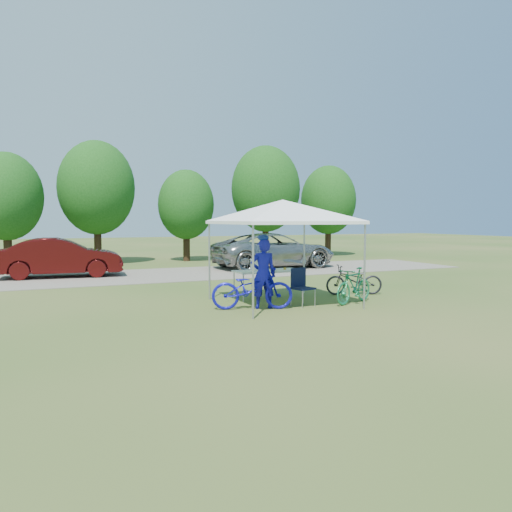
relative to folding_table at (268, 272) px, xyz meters
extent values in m
plane|color=#2D5119|center=(-0.09, -1.05, -0.75)|extent=(100.00, 100.00, 0.00)
cube|color=gray|center=(-0.09, 6.95, -0.74)|extent=(24.00, 5.00, 0.02)
cylinder|color=#A5A5AA|center=(-1.59, -2.55, 0.30)|extent=(0.05, 0.05, 2.10)
cylinder|color=#A5A5AA|center=(1.41, -2.55, 0.30)|extent=(0.05, 0.05, 2.10)
cylinder|color=#A5A5AA|center=(-1.59, 0.45, 0.30)|extent=(0.05, 0.05, 2.10)
cylinder|color=#A5A5AA|center=(1.41, 0.45, 0.30)|extent=(0.05, 0.05, 2.10)
cube|color=white|center=(-0.09, -1.05, 1.39)|extent=(3.15, 3.15, 0.08)
pyramid|color=white|center=(-0.09, -1.05, 1.98)|extent=(4.53, 4.53, 0.55)
cylinder|color=#382314|center=(-7.09, 12.65, 0.13)|extent=(0.36, 0.36, 1.75)
ellipsoid|color=#144711|center=(-7.09, 12.65, 2.50)|extent=(3.20, 3.20, 4.00)
cylinder|color=#382314|center=(-3.09, 13.25, 0.27)|extent=(0.36, 0.36, 2.03)
ellipsoid|color=#144711|center=(-3.09, 13.25, 3.02)|extent=(3.71, 3.71, 4.64)
cylinder|color=#382314|center=(1.41, 13.05, 0.06)|extent=(0.36, 0.36, 1.61)
ellipsoid|color=#144711|center=(1.41, 13.05, 2.24)|extent=(2.94, 2.94, 3.68)
cylinder|color=#382314|center=(5.91, 12.75, 0.30)|extent=(0.36, 0.36, 2.10)
ellipsoid|color=#144711|center=(5.91, 12.75, 3.15)|extent=(3.84, 3.84, 4.80)
cylinder|color=#382314|center=(10.41, 13.35, 0.16)|extent=(0.36, 0.36, 1.82)
ellipsoid|color=#144711|center=(10.41, 13.35, 2.63)|extent=(3.33, 3.33, 4.16)
cube|color=white|center=(0.00, 0.00, 0.02)|extent=(1.92, 0.80, 0.04)
cylinder|color=#A5A5AA|center=(-0.91, -0.34, -0.37)|extent=(0.04, 0.04, 0.75)
cylinder|color=#A5A5AA|center=(0.91, -0.34, -0.37)|extent=(0.04, 0.04, 0.75)
cylinder|color=#A5A5AA|center=(-0.91, 0.34, -0.37)|extent=(0.04, 0.04, 0.75)
cylinder|color=#A5A5AA|center=(0.91, 0.34, -0.37)|extent=(0.04, 0.04, 0.75)
cube|color=black|center=(0.24, -1.54, -0.29)|extent=(0.59, 0.59, 0.04)
cube|color=black|center=(0.24, -1.30, -0.03)|extent=(0.49, 0.16, 0.49)
cylinder|color=#A5A5AA|center=(0.03, -1.76, -0.53)|extent=(0.02, 0.02, 0.44)
cylinder|color=#A5A5AA|center=(0.46, -1.76, -0.53)|extent=(0.02, 0.02, 0.44)
cylinder|color=#A5A5AA|center=(0.03, -1.32, -0.53)|extent=(0.02, 0.02, 0.44)
cylinder|color=#A5A5AA|center=(0.46, -1.32, -0.53)|extent=(0.02, 0.02, 0.44)
cube|color=white|center=(-0.27, 0.00, 0.18)|extent=(0.42, 0.28, 0.28)
cube|color=white|center=(-0.27, 0.00, 0.35)|extent=(0.44, 0.30, 0.04)
cylinder|color=gold|center=(0.50, -0.05, 0.07)|extent=(0.08, 0.08, 0.06)
imported|color=#1414A3|center=(-0.82, -1.42, 0.12)|extent=(0.71, 0.54, 1.74)
imported|color=#1414B1|center=(-1.12, -1.43, -0.22)|extent=(2.11, 1.32, 1.05)
imported|color=#1C7F4F|center=(1.68, -1.73, -0.27)|extent=(1.63, 1.01, 0.95)
imported|color=black|center=(2.57, -0.48, -0.31)|extent=(1.78, 1.11, 0.88)
imported|color=#9E9F9B|center=(3.98, 7.73, 0.06)|extent=(5.72, 2.76, 1.57)
imported|color=#430B0B|center=(-5.10, 7.73, 0.02)|extent=(4.64, 1.94, 1.49)
camera|label=1|loc=(-6.02, -12.60, 1.48)|focal=35.00mm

